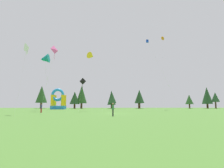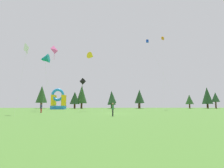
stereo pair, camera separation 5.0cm
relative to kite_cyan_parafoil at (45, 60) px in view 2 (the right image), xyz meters
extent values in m
plane|color=#47752D|center=(20.12, -20.78, -15.18)|extent=(120.00, 120.00, 0.00)
ellipsoid|color=#19B7CC|center=(0.00, 0.00, 0.01)|extent=(1.87, 3.34, 1.45)
cylinder|color=silver|center=(0.57, 2.95, -7.59)|extent=(1.16, 5.92, 15.19)
cone|color=#0C7F7A|center=(2.98, -9.23, -1.98)|extent=(2.33, 2.27, 2.53)
cylinder|color=silver|center=(2.97, -6.86, -8.58)|extent=(0.01, 4.75, 13.20)
cube|color=blue|center=(30.70, -4.03, 4.77)|extent=(0.85, 0.85, 0.35)
cube|color=blue|center=(30.70, -4.03, 5.19)|extent=(0.85, 0.85, 0.35)
cylinder|color=silver|center=(34.77, -5.29, -5.10)|extent=(8.15, 2.53, 20.16)
ellipsoid|color=orange|center=(37.24, 1.72, 8.06)|extent=(2.11, 3.04, 1.00)
cylinder|color=silver|center=(35.79, -1.97, -3.56)|extent=(2.92, 7.39, 23.24)
pyramid|color=white|center=(4.58, -23.64, -3.86)|extent=(1.39, 1.31, 1.38)
cylinder|color=white|center=(4.51, -23.71, -4.51)|extent=(0.04, 0.04, 1.24)
cylinder|color=silver|center=(4.64, -25.51, -9.53)|extent=(0.26, 3.61, 11.29)
pyramid|color=black|center=(13.30, -15.34, -8.52)|extent=(1.10, 0.52, 1.08)
cylinder|color=black|center=(13.32, -15.26, -9.47)|extent=(0.04, 0.04, 1.91)
cylinder|color=silver|center=(12.81, -14.36, -11.85)|extent=(1.03, 1.83, 6.67)
cone|color=yellow|center=(14.64, -7.78, -0.73)|extent=(2.48, 2.47, 1.92)
cylinder|color=silver|center=(16.19, -8.91, -7.95)|extent=(3.13, 2.28, 14.46)
pyramid|color=#EA599E|center=(8.73, -21.38, -3.29)|extent=(1.11, 1.29, 1.26)
cylinder|color=#EA599E|center=(8.66, -21.33, -4.25)|extent=(0.04, 0.04, 1.88)
cylinder|color=silver|center=(7.62, -21.50, -9.24)|extent=(2.09, 0.35, 11.88)
cylinder|color=black|center=(19.29, -28.90, -14.72)|extent=(0.17, 0.17, 0.91)
cylinder|color=black|center=(19.23, -29.07, -14.72)|extent=(0.17, 0.17, 0.91)
cylinder|color=#33723F|center=(19.26, -28.99, -13.91)|extent=(0.41, 0.41, 0.72)
sphere|color=#9E704C|center=(19.26, -28.99, -13.42)|extent=(0.25, 0.25, 0.25)
cylinder|color=#B21E26|center=(5.15, -17.04, -14.74)|extent=(0.17, 0.17, 0.89)
cylinder|color=#B21E26|center=(5.32, -17.11, -14.74)|extent=(0.17, 0.17, 0.89)
cylinder|color=navy|center=(5.24, -17.08, -13.94)|extent=(0.41, 0.41, 0.70)
sphere|color=brown|center=(5.24, -17.08, -13.47)|extent=(0.24, 0.24, 0.24)
cube|color=#268CD8|center=(1.87, 11.24, -14.58)|extent=(4.75, 4.21, 1.20)
cylinder|color=yellow|center=(0.08, 9.72, -12.06)|extent=(1.18, 1.18, 3.85)
cylinder|color=yellow|center=(3.65, 9.72, -12.06)|extent=(1.18, 1.18, 3.85)
cylinder|color=yellow|center=(0.08, 12.75, -12.06)|extent=(1.18, 1.18, 3.85)
cylinder|color=yellow|center=(3.65, 12.75, -12.06)|extent=(1.18, 1.18, 3.85)
torus|color=#268CD8|center=(1.87, 9.72, -10.13)|extent=(4.51, 0.94, 4.51)
cylinder|color=#4C331E|center=(-8.51, 24.06, -13.98)|extent=(0.85, 0.85, 2.41)
cone|color=#234C1E|center=(-8.51, 24.06, -9.12)|extent=(4.71, 4.71, 7.31)
cylinder|color=#4C331E|center=(6.21, 19.98, -14.27)|extent=(0.74, 0.74, 1.82)
cone|color=#193819|center=(6.21, 19.98, -10.83)|extent=(4.10, 4.10, 5.04)
cylinder|color=#4C331E|center=(8.89, 20.83, -14.09)|extent=(0.79, 0.79, 2.18)
cone|color=#234C1E|center=(8.89, 20.83, -9.33)|extent=(4.40, 4.40, 7.34)
cylinder|color=#4C331E|center=(21.40, 23.67, -14.41)|extent=(0.65, 0.65, 1.54)
cone|color=#1E4221|center=(21.40, 23.67, -10.60)|extent=(3.59, 3.59, 6.08)
cylinder|color=#4C331E|center=(21.56, 19.76, -14.07)|extent=(0.60, 0.60, 2.23)
cone|color=#1E4221|center=(21.56, 19.76, -10.86)|extent=(3.34, 3.34, 4.19)
cylinder|color=#4C331E|center=(32.69, 20.83, -14.09)|extent=(0.59, 0.59, 2.18)
cone|color=#193819|center=(32.69, 20.83, -10.74)|extent=(3.30, 3.30, 4.51)
cylinder|color=#4C331E|center=(33.34, 22.52, -14.01)|extent=(0.75, 0.75, 2.35)
cone|color=#1E4221|center=(33.34, 22.52, -10.02)|extent=(4.16, 4.16, 5.64)
cylinder|color=#4C331E|center=(54.59, 21.32, -14.28)|extent=(0.60, 0.60, 1.81)
cone|color=#234C1E|center=(54.59, 21.32, -11.35)|extent=(3.35, 3.35, 4.04)
cylinder|color=#4C331E|center=(61.81, 20.21, -14.22)|extent=(0.78, 0.78, 1.92)
cone|color=#1E4221|center=(61.81, 20.21, -9.73)|extent=(4.32, 4.32, 7.05)
cylinder|color=#4C331E|center=(64.94, 19.48, -13.81)|extent=(0.59, 0.59, 2.74)
cone|color=#1E4221|center=(64.94, 19.48, -10.42)|extent=(3.27, 3.27, 4.04)
camera|label=1|loc=(17.88, -55.21, -13.52)|focal=29.28mm
camera|label=2|loc=(17.93, -55.21, -13.52)|focal=29.28mm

